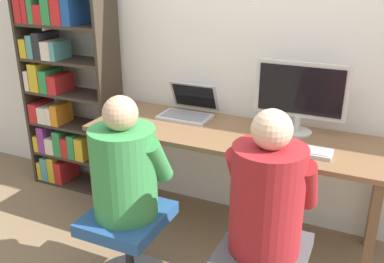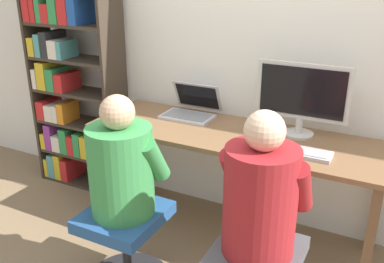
{
  "view_description": "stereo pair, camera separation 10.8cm",
  "coord_description": "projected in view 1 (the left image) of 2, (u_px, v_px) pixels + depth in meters",
  "views": [
    {
      "loc": [
        0.81,
        -2.06,
        1.74
      ],
      "look_at": [
        -0.18,
        0.11,
        0.8
      ],
      "focal_mm": 40.0,
      "sensor_mm": 36.0,
      "label": 1
    },
    {
      "loc": [
        0.91,
        -2.02,
        1.74
      ],
      "look_at": [
        -0.18,
        0.11,
        0.8
      ],
      "focal_mm": 40.0,
      "sensor_mm": 36.0,
      "label": 2
    }
  ],
  "objects": [
    {
      "name": "desktop_monitor",
      "position": [
        300.0,
        95.0,
        2.58
      ],
      "size": [
        0.56,
        0.19,
        0.45
      ],
      "color": "beige",
      "rests_on": "desk"
    },
    {
      "name": "bookshelf",
      "position": [
        62.0,
        92.0,
        3.35
      ],
      "size": [
        0.76,
        0.28,
        1.59
      ],
      "color": "#382D23",
      "rests_on": "ground_plane"
    },
    {
      "name": "person_at_monitor",
      "position": [
        267.0,
        193.0,
        1.92
      ],
      "size": [
        0.41,
        0.36,
        0.69
      ],
      "color": "maroon",
      "rests_on": "office_chair_left"
    },
    {
      "name": "wall_back",
      "position": [
        254.0,
        36.0,
        2.8
      ],
      "size": [
        10.0,
        0.05,
        2.6
      ],
      "color": "white",
      "rests_on": "ground_plane"
    },
    {
      "name": "person_at_laptop",
      "position": [
        124.0,
        166.0,
        2.21
      ],
      "size": [
        0.42,
        0.35,
        0.66
      ],
      "color": "#388C47",
      "rests_on": "office_chair_right"
    },
    {
      "name": "ground_plane",
      "position": [
        211.0,
        259.0,
        2.7
      ],
      "size": [
        14.0,
        14.0,
        0.0
      ],
      "primitive_type": "plane",
      "color": "#846B4C"
    },
    {
      "name": "keyboard",
      "position": [
        291.0,
        148.0,
        2.41
      ],
      "size": [
        0.45,
        0.14,
        0.03
      ],
      "color": "#B2B2B7",
      "rests_on": "desk"
    },
    {
      "name": "office_chair_right",
      "position": [
        129.0,
        245.0,
        2.38
      ],
      "size": [
        0.48,
        0.48,
        0.49
      ],
      "color": "#262628",
      "rests_on": "ground_plane"
    },
    {
      "name": "laptop",
      "position": [
        188.0,
        110.0,
        2.95
      ],
      "size": [
        0.35,
        0.31,
        0.22
      ],
      "color": "#B7B7BC",
      "rests_on": "desk"
    },
    {
      "name": "computer_mouse_by_keyboard",
      "position": [
        243.0,
        141.0,
        2.5
      ],
      "size": [
        0.07,
        0.09,
        0.04
      ],
      "color": "black",
      "rests_on": "desk"
    },
    {
      "name": "desk",
      "position": [
        231.0,
        144.0,
        2.71
      ],
      "size": [
        1.84,
        0.61,
        0.75
      ],
      "color": "brown",
      "rests_on": "ground_plane"
    }
  ]
}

